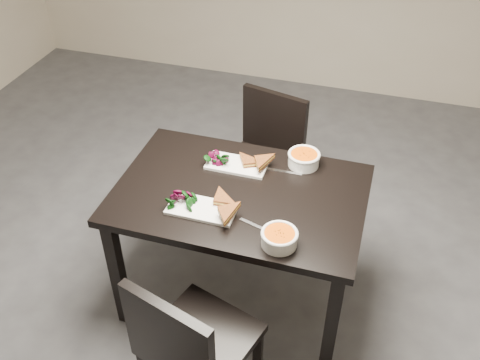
{
  "coord_description": "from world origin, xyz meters",
  "views": [
    {
      "loc": [
        0.84,
        -1.96,
        2.41
      ],
      "look_at": [
        0.26,
        -0.04,
        0.82
      ],
      "focal_mm": 40.48,
      "sensor_mm": 36.0,
      "label": 1
    }
  ],
  "objects": [
    {
      "name": "ground",
      "position": [
        0.0,
        0.0,
        0.0
      ],
      "size": [
        5.0,
        5.0,
        0.0
      ],
      "primitive_type": "plane",
      "color": "#47474C",
      "rests_on": "ground"
    },
    {
      "name": "table",
      "position": [
        0.26,
        -0.04,
        0.65
      ],
      "size": [
        1.2,
        0.8,
        0.75
      ],
      "color": "black",
      "rests_on": "ground"
    },
    {
      "name": "chair_near",
      "position": [
        0.26,
        -0.74,
        0.48
      ],
      "size": [
        0.52,
        0.52,
        0.85
      ],
      "rotation": [
        0.0,
        0.0,
        -0.3
      ],
      "color": "black",
      "rests_on": "ground"
    },
    {
      "name": "chair_far",
      "position": [
        0.21,
        0.66,
        0.48
      ],
      "size": [
        0.51,
        0.51,
        0.85
      ],
      "rotation": [
        0.0,
        0.0,
        -0.25
      ],
      "color": "black",
      "rests_on": "ground"
    },
    {
      "name": "plate_near",
      "position": [
        0.13,
        -0.22,
        0.76
      ],
      "size": [
        0.32,
        0.16,
        0.02
      ],
      "primitive_type": "cube",
      "color": "white",
      "rests_on": "table"
    },
    {
      "name": "sandwich_near",
      "position": [
        0.2,
        -0.21,
        0.79
      ],
      "size": [
        0.17,
        0.13,
        0.05
      ],
      "primitive_type": null,
      "rotation": [
        0.0,
        0.0,
        0.08
      ],
      "color": "brown",
      "rests_on": "plate_near"
    },
    {
      "name": "salad_near",
      "position": [
        0.03,
        -0.22,
        0.79
      ],
      "size": [
        0.1,
        0.09,
        0.04
      ],
      "primitive_type": null,
      "color": "black",
      "rests_on": "plate_near"
    },
    {
      "name": "soup_bowl_near",
      "position": [
        0.53,
        -0.33,
        0.79
      ],
      "size": [
        0.16,
        0.16,
        0.07
      ],
      "color": "white",
      "rests_on": "table"
    },
    {
      "name": "cutlery_near",
      "position": [
        0.41,
        -0.25,
        0.75
      ],
      "size": [
        0.18,
        0.07,
        0.0
      ],
      "primitive_type": "cube",
      "rotation": [
        0.0,
        0.0,
        -0.29
      ],
      "color": "silver",
      "rests_on": "table"
    },
    {
      "name": "plate_far",
      "position": [
        0.19,
        0.15,
        0.76
      ],
      "size": [
        0.31,
        0.15,
        0.02
      ],
      "primitive_type": "cube",
      "color": "white",
      "rests_on": "table"
    },
    {
      "name": "sandwich_far",
      "position": [
        0.25,
        0.13,
        0.79
      ],
      "size": [
        0.19,
        0.17,
        0.05
      ],
      "primitive_type": null,
      "rotation": [
        0.0,
        0.0,
        0.49
      ],
      "color": "brown",
      "rests_on": "plate_far"
    },
    {
      "name": "salad_far",
      "position": [
        0.09,
        0.15,
        0.79
      ],
      "size": [
        0.1,
        0.09,
        0.04
      ],
      "primitive_type": null,
      "color": "black",
      "rests_on": "plate_far"
    },
    {
      "name": "soup_bowl_far",
      "position": [
        0.51,
        0.26,
        0.79
      ],
      "size": [
        0.17,
        0.17,
        0.07
      ],
      "color": "white",
      "rests_on": "table"
    },
    {
      "name": "cutlery_far",
      "position": [
        0.43,
        0.17,
        0.75
      ],
      "size": [
        0.18,
        0.02,
        0.0
      ],
      "primitive_type": "cube",
      "rotation": [
        0.0,
        0.0,
        0.01
      ],
      "color": "silver",
      "rests_on": "table"
    }
  ]
}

